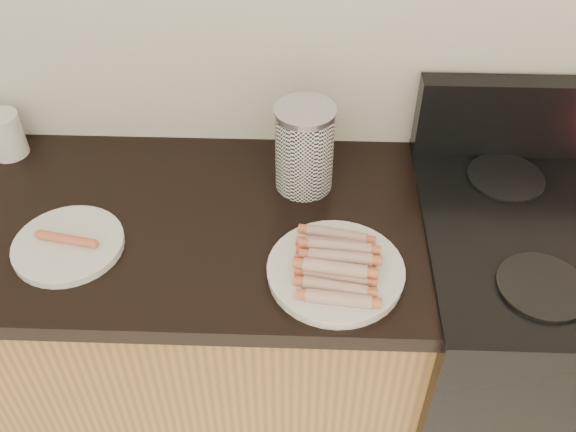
{
  "coord_description": "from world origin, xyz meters",
  "views": [
    {
      "loc": [
        0.14,
        0.65,
        1.88
      ],
      "look_at": [
        0.1,
        1.62,
        0.98
      ],
      "focal_mm": 40.0,
      "sensor_mm": 36.0,
      "label": 1
    }
  ],
  "objects_px": {
    "side_plate": "(68,245)",
    "mug": "(5,135)",
    "canister": "(304,148)",
    "main_plate": "(335,273)",
    "stove": "(544,353)"
  },
  "relations": [
    {
      "from": "stove",
      "to": "mug",
      "type": "relative_size",
      "value": 8.13
    },
    {
      "from": "canister",
      "to": "mug",
      "type": "xyz_separation_m",
      "value": [
        -0.74,
        0.1,
        -0.05
      ]
    },
    {
      "from": "main_plate",
      "to": "canister",
      "type": "bearing_deg",
      "value": 103.54
    },
    {
      "from": "stove",
      "to": "side_plate",
      "type": "relative_size",
      "value": 3.88
    },
    {
      "from": "main_plate",
      "to": "side_plate",
      "type": "xyz_separation_m",
      "value": [
        -0.57,
        0.06,
        -0.0
      ]
    },
    {
      "from": "side_plate",
      "to": "mug",
      "type": "height_order",
      "value": "mug"
    },
    {
      "from": "canister",
      "to": "mug",
      "type": "relative_size",
      "value": 1.9
    },
    {
      "from": "canister",
      "to": "main_plate",
      "type": "bearing_deg",
      "value": -76.46
    },
    {
      "from": "main_plate",
      "to": "side_plate",
      "type": "relative_size",
      "value": 1.18
    },
    {
      "from": "stove",
      "to": "canister",
      "type": "xyz_separation_m",
      "value": [
        -0.65,
        0.15,
        0.55
      ]
    },
    {
      "from": "side_plate",
      "to": "mug",
      "type": "bearing_deg",
      "value": 126.5
    },
    {
      "from": "stove",
      "to": "canister",
      "type": "bearing_deg",
      "value": 167.12
    },
    {
      "from": "canister",
      "to": "mug",
      "type": "height_order",
      "value": "canister"
    },
    {
      "from": "stove",
      "to": "main_plate",
      "type": "height_order",
      "value": "main_plate"
    },
    {
      "from": "stove",
      "to": "side_plate",
      "type": "xyz_separation_m",
      "value": [
        -1.15,
        -0.08,
        0.45
      ]
    }
  ]
}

